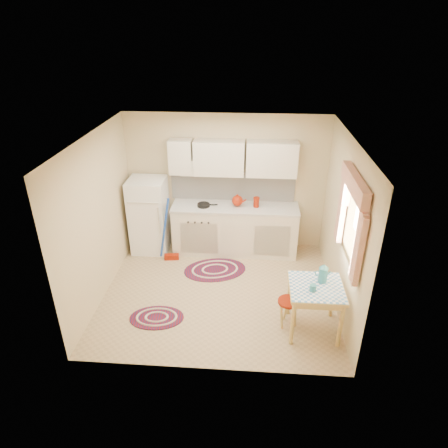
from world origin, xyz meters
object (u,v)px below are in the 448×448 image
(fridge, at_px, (149,216))
(stool, at_px, (288,313))
(base_cabinets, at_px, (235,230))
(table, at_px, (314,308))

(fridge, xyz_separation_m, stool, (2.42, -1.95, -0.49))
(base_cabinets, xyz_separation_m, stool, (0.85, -2.00, -0.23))
(base_cabinets, bearing_deg, stool, -66.92)
(base_cabinets, distance_m, table, 2.39)
(base_cabinets, bearing_deg, fridge, -178.18)
(fridge, bearing_deg, table, -36.13)
(table, bearing_deg, base_cabinets, 119.98)
(fridge, relative_size, table, 1.94)
(base_cabinets, distance_m, stool, 2.19)
(table, xyz_separation_m, stool, (-0.34, 0.07, -0.15))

